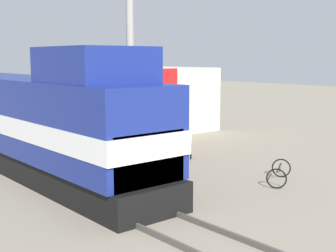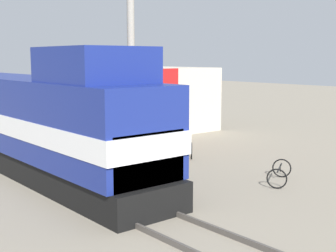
{
  "view_description": "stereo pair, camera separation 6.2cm",
  "coord_description": "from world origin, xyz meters",
  "views": [
    {
      "loc": [
        -7.7,
        -15.41,
        4.47
      ],
      "look_at": [
        1.2,
        -4.82,
        2.45
      ],
      "focal_mm": 50.0,
      "sensor_mm": 36.0,
      "label": 1
    },
    {
      "loc": [
        -7.65,
        -15.45,
        4.47
      ],
      "look_at": [
        1.2,
        -4.82,
        2.45
      ],
      "focal_mm": 50.0,
      "sensor_mm": 36.0,
      "label": 2
    }
  ],
  "objects": [
    {
      "name": "rail_far",
      "position": [
        0.72,
        0.0,
        0.07
      ],
      "size": [
        0.08,
        39.76,
        0.15
      ],
      "primitive_type": "cube",
      "color": "#4C4742",
      "rests_on": "ground_plane"
    },
    {
      "name": "ground_plane",
      "position": [
        0.0,
        0.0,
        0.0
      ],
      "size": [
        120.0,
        120.0,
        0.0
      ],
      "primitive_type": "plane",
      "color": "gray"
    },
    {
      "name": "shrub_cluster",
      "position": [
        5.93,
        1.95,
        0.57
      ],
      "size": [
        1.14,
        1.14,
        1.14
      ],
      "primitive_type": "sphere",
      "color": "#388C38",
      "rests_on": "ground_plane"
    },
    {
      "name": "person_bystander",
      "position": [
        4.44,
        0.38,
        0.86
      ],
      "size": [
        0.34,
        0.34,
        1.6
      ],
      "color": "#2D3347",
      "rests_on": "ground_plane"
    },
    {
      "name": "rail_near",
      "position": [
        -0.72,
        0.0,
        0.07
      ],
      "size": [
        0.08,
        39.76,
        0.15
      ],
      "primitive_type": "cube",
      "color": "#4C4742",
      "rests_on": "ground_plane"
    },
    {
      "name": "vendor_umbrella",
      "position": [
        4.76,
        2.55,
        2.24
      ],
      "size": [
        2.26,
        2.26,
        2.49
      ],
      "color": "#4C4C4C",
      "rests_on": "ground_plane"
    },
    {
      "name": "bicycle_spare",
      "position": [
        5.95,
        -5.4,
        0.36
      ],
      "size": [
        1.82,
        1.48,
        0.71
      ],
      "rotation": [
        0.0,
        0.0,
        2.11
      ],
      "color": "black",
      "rests_on": "ground_plane"
    },
    {
      "name": "building_block_distant",
      "position": [
        9.32,
        7.98,
        1.94
      ],
      "size": [
        7.95,
        6.85,
        3.88
      ],
      "primitive_type": "cube",
      "color": "beige",
      "rests_on": "ground_plane"
    },
    {
      "name": "utility_pole",
      "position": [
        5.89,
        3.67,
        4.52
      ],
      "size": [
        1.8,
        0.37,
        8.9
      ],
      "color": "#9E998E",
      "rests_on": "ground_plane"
    },
    {
      "name": "locomotive",
      "position": [
        0.0,
        1.52,
        2.0
      ],
      "size": [
        2.9,
        15.65,
        4.81
      ],
      "color": "black",
      "rests_on": "ground_plane"
    },
    {
      "name": "bicycle",
      "position": [
        5.63,
        0.13,
        0.38
      ],
      "size": [
        1.75,
        1.67,
        0.74
      ],
      "rotation": [
        0.0,
        0.0,
        0.84
      ],
      "color": "black",
      "rests_on": "ground_plane"
    },
    {
      "name": "billboard_sign",
      "position": [
        7.63,
        3.36,
        2.97
      ],
      "size": [
        2.11,
        0.12,
        3.92
      ],
      "color": "#595959",
      "rests_on": "ground_plane"
    }
  ]
}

